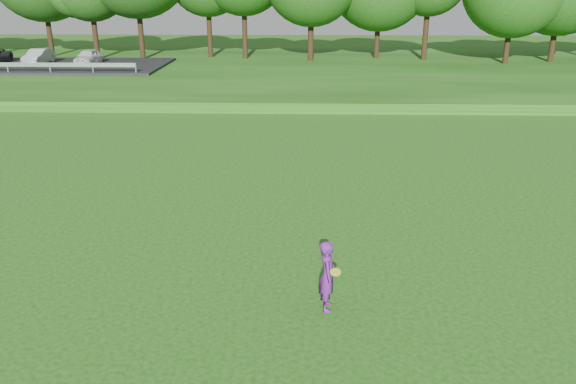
{
  "coord_description": "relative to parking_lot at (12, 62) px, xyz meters",
  "views": [
    {
      "loc": [
        -0.71,
        -11.98,
        6.9
      ],
      "look_at": [
        -1.17,
        3.0,
        1.3
      ],
      "focal_mm": 35.0,
      "sensor_mm": 36.0,
      "label": 1
    }
  ],
  "objects": [
    {
      "name": "berm",
      "position": [
        24.14,
        1.21,
        -0.69
      ],
      "size": [
        130.0,
        30.0,
        0.6
      ],
      "primitive_type": "cube",
      "color": "#1A480D",
      "rests_on": "ground"
    },
    {
      "name": "walking_path",
      "position": [
        24.14,
        -12.79,
        -0.97
      ],
      "size": [
        130.0,
        1.6,
        0.04
      ],
      "primitive_type": "cube",
      "color": "gray",
      "rests_on": "ground"
    },
    {
      "name": "parking_lot",
      "position": [
        0.0,
        0.0,
        0.0
      ],
      "size": [
        24.0,
        9.0,
        1.38
      ],
      "color": "black",
      "rests_on": "berm"
    },
    {
      "name": "woman",
      "position": [
        23.97,
        -33.79,
        -0.16
      ],
      "size": [
        0.48,
        0.65,
        1.66
      ],
      "color": "#631B7D",
      "rests_on": "ground"
    },
    {
      "name": "ground",
      "position": [
        24.14,
        -32.79,
        -0.99
      ],
      "size": [
        140.0,
        140.0,
        0.0
      ],
      "primitive_type": "plane",
      "color": "#1A480D",
      "rests_on": "ground"
    }
  ]
}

